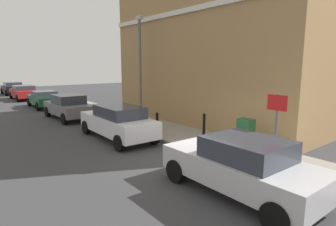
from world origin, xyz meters
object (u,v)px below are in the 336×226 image
at_px(car_black, 13,88).
at_px(lamppost, 140,64).
at_px(utility_cabinet, 245,135).
at_px(car_green, 45,99).
at_px(car_grey, 69,106).
at_px(street_sign, 276,122).
at_px(car_red, 24,92).
at_px(car_silver, 242,165).
at_px(bollard_near_cabinet, 204,125).
at_px(bollard_far_kerb, 157,123).
at_px(car_white, 118,122).

height_order(car_black, lamppost, lamppost).
bearing_deg(utility_cabinet, car_green, 98.93).
bearing_deg(car_grey, street_sign, -173.97).
bearing_deg(car_grey, car_black, -0.79).
height_order(car_green, car_red, car_red).
bearing_deg(car_red, car_silver, -179.99).
distance_m(utility_cabinet, bollard_near_cabinet, 2.20).
height_order(utility_cabinet, bollard_far_kerb, utility_cabinet).
bearing_deg(utility_cabinet, car_black, 95.35).
distance_m(car_white, street_sign, 6.83).
relative_size(car_white, car_red, 1.01).
relative_size(car_black, street_sign, 1.71).
distance_m(car_grey, street_sign, 12.83).
bearing_deg(lamppost, street_sign, -98.75).
bearing_deg(lamppost, car_black, 97.51).
xyz_separation_m(car_black, lamppost, (2.88, -21.81, 2.58)).
bearing_deg(car_white, car_silver, -179.85).
height_order(car_white, street_sign, street_sign).
height_order(car_red, street_sign, street_sign).
relative_size(car_green, car_black, 1.03).
xyz_separation_m(car_silver, car_black, (0.10, 31.00, -0.03)).
xyz_separation_m(street_sign, lamppost, (1.41, 9.15, 1.64)).
distance_m(car_grey, utility_cabinet, 11.16).
relative_size(car_green, street_sign, 1.77).
height_order(car_red, lamppost, lamppost).
relative_size(car_grey, lamppost, 0.74).
bearing_deg(car_silver, street_sign, -87.90).
bearing_deg(bollard_far_kerb, bollard_near_cabinet, -45.63).
bearing_deg(utility_cabinet, car_grey, 104.27).
height_order(car_white, bollard_far_kerb, car_white).
xyz_separation_m(utility_cabinet, bollard_near_cabinet, (0.10, 2.20, 0.02)).
distance_m(car_silver, car_green, 18.56).
xyz_separation_m(car_white, car_grey, (-0.06, 6.09, -0.03)).
bearing_deg(car_grey, car_silver, 178.97).
distance_m(car_green, utility_cabinet, 16.83).
bearing_deg(car_white, street_sign, -166.45).
distance_m(car_green, lamppost, 10.11).
height_order(car_green, street_sign, street_sign).
xyz_separation_m(car_silver, bollard_near_cabinet, (2.92, 4.13, -0.05)).
relative_size(car_grey, bollard_near_cabinet, 4.08).
distance_m(car_white, bollard_far_kerb, 1.73).
relative_size(car_white, bollard_near_cabinet, 4.34).
bearing_deg(street_sign, car_black, 92.72).
xyz_separation_m(car_red, car_black, (0.03, 5.95, -0.00)).
height_order(car_green, lamppost, lamppost).
distance_m(car_silver, street_sign, 1.81).
bearing_deg(car_green, car_white, -179.26).
xyz_separation_m(car_silver, bollard_far_kerb, (1.50, 5.59, -0.05)).
height_order(car_grey, street_sign, street_sign).
bearing_deg(car_green, car_grey, 179.74).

